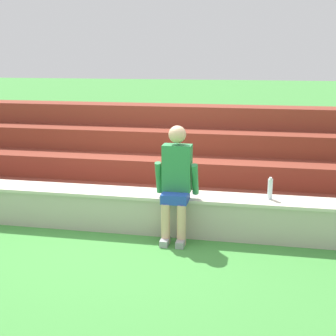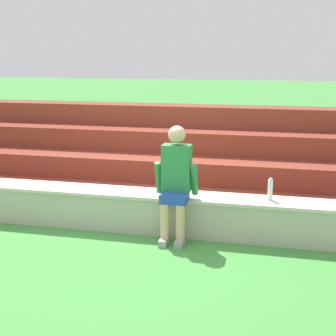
{
  "view_description": "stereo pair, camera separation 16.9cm",
  "coord_description": "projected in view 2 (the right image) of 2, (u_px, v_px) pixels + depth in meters",
  "views": [
    {
      "loc": [
        1.64,
        -5.5,
        2.27
      ],
      "look_at": [
        0.5,
        0.22,
        0.86
      ],
      "focal_mm": 49.98,
      "sensor_mm": 36.0,
      "label": 1
    },
    {
      "loc": [
        1.81,
        -5.46,
        2.27
      ],
      "look_at": [
        0.5,
        0.22,
        0.86
      ],
      "focal_mm": 49.98,
      "sensor_mm": 36.0,
      "label": 2
    }
  ],
  "objects": [
    {
      "name": "ground_plane",
      "position": [
        127.0,
        234.0,
        6.1
      ],
      "size": [
        80.0,
        80.0,
        0.0
      ],
      "primitive_type": "plane",
      "color": "#428E3D"
    },
    {
      "name": "water_bottle_mid_right",
      "position": [
        270.0,
        190.0,
        5.79
      ],
      "size": [
        0.06,
        0.06,
        0.28
      ],
      "color": "silver",
      "rests_on": "stone_seating_wall"
    },
    {
      "name": "person_left_of_center",
      "position": [
        176.0,
        180.0,
        5.76
      ],
      "size": [
        0.54,
        0.5,
        1.44
      ],
      "color": "#DBAD89",
      "rests_on": "ground"
    },
    {
      "name": "brick_bleachers",
      "position": [
        164.0,
        161.0,
        7.94
      ],
      "size": [
        13.65,
        2.35,
        1.42
      ],
      "color": "brown",
      "rests_on": "ground"
    },
    {
      "name": "stone_seating_wall",
      "position": [
        132.0,
        209.0,
        6.25
      ],
      "size": [
        9.95,
        0.48,
        0.52
      ],
      "color": "#B7AF9E",
      "rests_on": "ground"
    }
  ]
}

